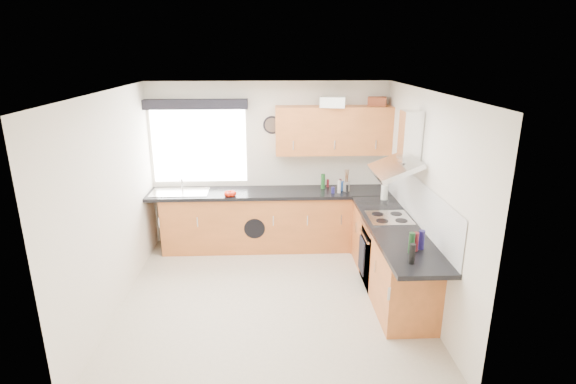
{
  "coord_description": "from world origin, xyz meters",
  "views": [
    {
      "loc": [
        0.01,
        -4.91,
        2.92
      ],
      "look_at": [
        0.25,
        0.85,
        1.1
      ],
      "focal_mm": 28.0,
      "sensor_mm": 36.0,
      "label": 1
    }
  ],
  "objects_px": {
    "upper_cabinets": "(333,130)",
    "washing_machine": "(255,221)",
    "oven": "(387,254)",
    "extractor_hood": "(402,151)"
  },
  "relations": [
    {
      "from": "upper_cabinets",
      "to": "washing_machine",
      "type": "height_order",
      "value": "upper_cabinets"
    },
    {
      "from": "upper_cabinets",
      "to": "washing_machine",
      "type": "xyz_separation_m",
      "value": [
        -1.18,
        -0.1,
        -1.38
      ]
    },
    {
      "from": "extractor_hood",
      "to": "upper_cabinets",
      "type": "bearing_deg",
      "value": 116.13
    },
    {
      "from": "upper_cabinets",
      "to": "washing_machine",
      "type": "bearing_deg",
      "value": -174.9
    },
    {
      "from": "oven",
      "to": "upper_cabinets",
      "type": "xyz_separation_m",
      "value": [
        -0.55,
        1.32,
        1.38
      ]
    },
    {
      "from": "extractor_hood",
      "to": "upper_cabinets",
      "type": "distance_m",
      "value": 1.48
    },
    {
      "from": "oven",
      "to": "washing_machine",
      "type": "distance_m",
      "value": 2.11
    },
    {
      "from": "oven",
      "to": "washing_machine",
      "type": "xyz_separation_m",
      "value": [
        -1.73,
        1.22,
        -0.0
      ]
    },
    {
      "from": "oven",
      "to": "washing_machine",
      "type": "height_order",
      "value": "same"
    },
    {
      "from": "extractor_hood",
      "to": "oven",
      "type": "bearing_deg",
      "value": 180.0
    }
  ]
}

